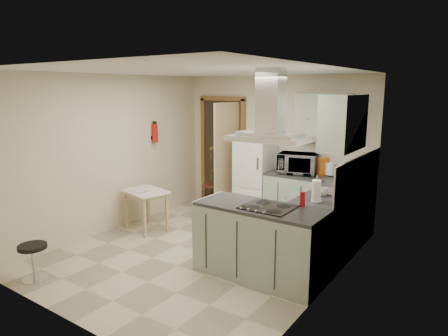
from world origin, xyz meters
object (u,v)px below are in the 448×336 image
Objects in this scene: fridge at (255,176)px; stool at (34,262)px; peninsula at (260,242)px; bentwood_chair at (214,185)px; drop_leaf_table at (146,210)px; extractor_hood at (270,138)px; microwave at (298,163)px.

fridge is 3.77m from stool.
bentwood_chair is at bearing 137.17° from peninsula.
peninsula is at bearing -58.26° from fridge.
bentwood_chair is at bearing 95.21° from drop_leaf_table.
drop_leaf_table is at bearing -107.59° from bentwood_chair.
extractor_hood is 2.84m from drop_leaf_table.
drop_leaf_table is at bearing -125.11° from fridge.
fridge reaches higher than peninsula.
extractor_hood is 1.27× the size of drop_leaf_table.
drop_leaf_table is 2.59m from microwave.
extractor_hood is at bearing 0.00° from peninsula.
bentwood_chair is (-2.11, 1.96, 0.02)m from peninsula.
peninsula is at bearing 4.09° from drop_leaf_table.
microwave reaches higher than peninsula.
fridge is 1.99m from drop_leaf_table.
drop_leaf_table is 0.74× the size of bentwood_chair.
drop_leaf_table is at bearing -153.74° from microwave.
bentwood_chair is (-0.89, -0.02, -0.28)m from fridge.
peninsula is 2.53× the size of microwave.
microwave is at bearing 102.11° from peninsula.
extractor_hood reaches higher than microwave.
stool is at bearing -105.14° from fridge.
microwave is at bearing 104.87° from extractor_hood.
stool is (-2.20, -1.62, -0.23)m from peninsula.
drop_leaf_table is (-2.34, 0.39, -0.12)m from peninsula.
microwave reaches higher than stool.
extractor_hood is at bearing -56.21° from fridge.
microwave is (-0.52, 1.97, -0.65)m from extractor_hood.
peninsula is 1.72× the size of extractor_hood.
peninsula is 3.46× the size of stool.
fridge is 2.12× the size of drop_leaf_table.
microwave is (1.69, 0.01, 0.59)m from bentwood_chair.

